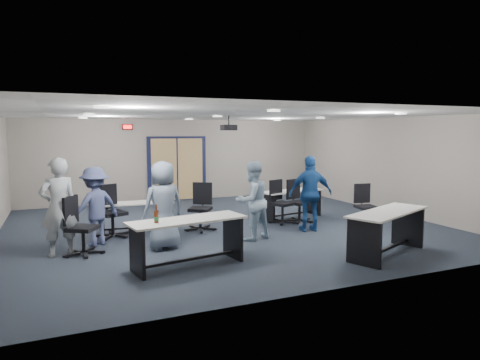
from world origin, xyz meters
name	(u,v)px	position (x,y,z in m)	size (l,w,h in m)	color
floor	(225,227)	(0.00, 0.00, 0.00)	(10.00, 10.00, 0.00)	#1B222B
back_wall	(177,160)	(0.00, 4.50, 1.35)	(10.00, 0.04, 2.70)	gray
front_wall	(338,198)	(0.00, -4.50, 1.35)	(10.00, 0.04, 2.70)	gray
right_wall	(389,165)	(5.00, 0.00, 1.35)	(0.04, 9.00, 2.70)	gray
ceiling	(225,115)	(0.00, 0.00, 2.70)	(10.00, 9.00, 0.04)	white
double_door	(177,169)	(0.00, 4.46, 1.05)	(2.00, 0.07, 2.20)	#111433
exit_sign	(127,127)	(-1.60, 4.44, 2.45)	(0.32, 0.07, 0.18)	black
ceiling_projector	(229,127)	(0.30, 0.50, 2.40)	(0.35, 0.32, 0.37)	black
ceiling_can_lights	(221,116)	(0.00, 0.25, 2.67)	(6.24, 5.74, 0.02)	white
table_front_left	(187,234)	(-1.69, -2.60, 0.57)	(2.10, 1.00, 1.12)	#AFADA5
table_front_right	(388,225)	(1.94, -3.41, 0.57)	(2.16, 1.44, 0.83)	#AFADA5
table_back_left	(136,212)	(-2.05, 0.37, 0.46)	(1.71, 0.66, 0.68)	#AFADA5
table_back_right	(292,199)	(2.05, 0.37, 0.51)	(1.90, 0.95, 0.86)	#AFADA5
chair_back_a	(112,211)	(-2.62, 0.03, 0.57)	(0.72, 0.72, 1.14)	black
chair_back_b	(200,207)	(-0.66, -0.12, 0.55)	(0.69, 0.69, 1.10)	black
chair_back_c	(283,202)	(1.49, -0.17, 0.54)	(0.68, 0.68, 1.09)	black
chair_back_d	(300,201)	(1.95, -0.22, 0.54)	(0.68, 0.68, 1.09)	black
chair_loose_left	(83,226)	(-3.29, -1.17, 0.55)	(0.69, 0.69, 1.10)	black
chair_loose_right	(366,205)	(3.22, -1.24, 0.51)	(0.64, 0.64, 1.02)	black
person_gray	(59,207)	(-3.69, -1.08, 0.92)	(0.67, 0.44, 1.83)	#8F969C
person_plaid	(163,205)	(-1.81, -1.35, 0.87)	(0.85, 0.55, 1.74)	slate
person_lightblue	(252,201)	(0.10, -1.36, 0.84)	(0.82, 0.64, 1.68)	#9BB8CE
person_navy	(310,194)	(1.67, -1.16, 0.88)	(1.03, 0.43, 1.75)	navy
person_back	(95,206)	(-3.02, -0.54, 0.80)	(1.03, 0.59, 1.60)	#404974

